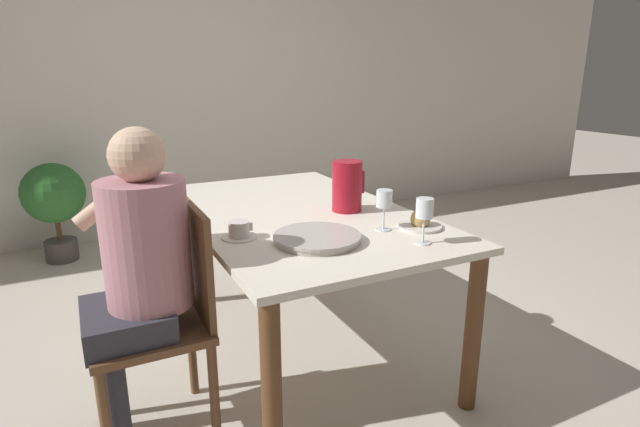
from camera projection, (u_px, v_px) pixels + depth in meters
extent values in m
plane|color=beige|center=(299.00, 345.00, 2.59)|extent=(20.00, 20.00, 0.00)
cube|color=silver|center=(185.00, 79.00, 4.20)|extent=(10.00, 0.06, 2.60)
cube|color=silver|center=(297.00, 214.00, 2.39)|extent=(1.00, 1.65, 0.03)
cylinder|color=brown|center=(272.00, 392.00, 1.65)|extent=(0.07, 0.07, 0.69)
cylinder|color=brown|center=(473.00, 332.00, 2.03)|extent=(0.07, 0.07, 0.69)
cylinder|color=brown|center=(178.00, 250.00, 2.96)|extent=(0.07, 0.07, 0.69)
cylinder|color=brown|center=(311.00, 230.00, 3.34)|extent=(0.07, 0.07, 0.69)
cylinder|color=brown|center=(106.00, 427.00, 1.67)|extent=(0.04, 0.04, 0.44)
cylinder|color=brown|center=(99.00, 370.00, 1.99)|extent=(0.04, 0.04, 0.44)
cylinder|color=brown|center=(214.00, 396.00, 1.83)|extent=(0.04, 0.04, 0.44)
cylinder|color=brown|center=(192.00, 348.00, 2.15)|extent=(0.04, 0.04, 0.44)
cube|color=brown|center=(148.00, 329.00, 1.85)|extent=(0.42, 0.42, 0.03)
cube|color=brown|center=(197.00, 262.00, 1.87)|extent=(0.03, 0.39, 0.43)
cylinder|color=#33333D|center=(116.00, 405.00, 1.76)|extent=(0.09, 0.09, 0.47)
cylinder|color=#33333D|center=(112.00, 381.00, 1.90)|extent=(0.09, 0.09, 0.47)
cube|color=#33333D|center=(127.00, 320.00, 1.79)|extent=(0.30, 0.34, 0.11)
cylinder|color=#B77A84|center=(146.00, 244.00, 1.75)|extent=(0.30, 0.30, 0.46)
sphere|color=#D6AD8E|center=(137.00, 155.00, 1.66)|extent=(0.19, 0.19, 0.19)
cylinder|color=#D6AD8E|center=(107.00, 202.00, 1.86)|extent=(0.25, 0.06, 0.20)
cylinder|color=#A31423|center=(347.00, 186.00, 2.36)|extent=(0.14, 0.14, 0.24)
cube|color=#A31423|center=(362.00, 182.00, 2.39)|extent=(0.02, 0.02, 0.11)
cone|color=#A31423|center=(337.00, 167.00, 2.31)|extent=(0.04, 0.04, 0.04)
cylinder|color=white|center=(383.00, 229.00, 2.10)|extent=(0.06, 0.06, 0.00)
cylinder|color=white|center=(384.00, 218.00, 2.09)|extent=(0.01, 0.01, 0.10)
cylinder|color=white|center=(384.00, 198.00, 2.07)|extent=(0.07, 0.07, 0.07)
cylinder|color=white|center=(423.00, 243.00, 1.94)|extent=(0.06, 0.06, 0.00)
cylinder|color=white|center=(423.00, 230.00, 1.92)|extent=(0.01, 0.01, 0.10)
cylinder|color=white|center=(425.00, 208.00, 1.90)|extent=(0.07, 0.07, 0.08)
cylinder|color=red|center=(424.00, 212.00, 1.90)|extent=(0.06, 0.06, 0.04)
cylinder|color=silver|center=(239.00, 237.00, 2.00)|extent=(0.14, 0.14, 0.01)
cylinder|color=silver|center=(239.00, 229.00, 1.99)|extent=(0.08, 0.08, 0.06)
cube|color=silver|center=(251.00, 227.00, 2.01)|extent=(0.01, 0.01, 0.03)
cylinder|color=#B7B2A8|center=(317.00, 239.00, 1.96)|extent=(0.34, 0.34, 0.02)
cylinder|color=#B7B2A8|center=(317.00, 236.00, 1.95)|extent=(0.35, 0.35, 0.01)
cylinder|color=silver|center=(420.00, 227.00, 2.13)|extent=(0.19, 0.19, 0.01)
sphere|color=tan|center=(420.00, 219.00, 2.12)|extent=(0.08, 0.08, 0.08)
cylinder|color=#4C4742|center=(62.00, 250.00, 3.73)|extent=(0.23, 0.23, 0.16)
cylinder|color=brown|center=(59.00, 229.00, 3.69)|extent=(0.04, 0.04, 0.17)
sphere|color=#2D6B2D|center=(53.00, 193.00, 3.61)|extent=(0.44, 0.44, 0.44)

